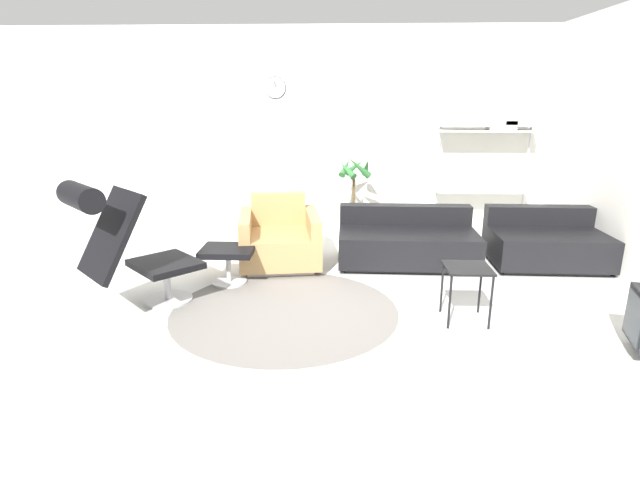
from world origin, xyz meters
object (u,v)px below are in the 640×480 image
object	(u,v)px
armchair_red	(280,241)
side_table	(467,274)
shelf_unit	(490,145)
ottoman	(228,256)
couch_second	(546,244)
lounge_chair	(122,236)
couch_low	(407,243)
potted_plant	(354,204)

from	to	relation	value
armchair_red	side_table	size ratio (longest dim) A/B	2.12
armchair_red	shelf_unit	distance (m)	3.38
ottoman	armchair_red	world-z (taller)	armchair_red
armchair_red	couch_second	distance (m)	3.02
armchair_red	shelf_unit	xyz separation A→B (m)	(2.76, 1.72, 0.92)
lounge_chair	couch_low	bearing A→B (deg)	73.72
lounge_chair	potted_plant	xyz separation A→B (m)	(2.06, 2.80, -0.30)
armchair_red	side_table	xyz separation A→B (m)	(1.76, -1.41, 0.14)
armchair_red	potted_plant	size ratio (longest dim) A/B	0.92
ottoman	armchair_red	bearing A→B (deg)	53.49
couch_second	shelf_unit	xyz separation A→B (m)	(-0.26, 1.59, 0.96)
armchair_red	couch_low	distance (m)	1.45
side_table	shelf_unit	distance (m)	3.38
armchair_red	ottoman	bearing A→B (deg)	44.95
lounge_chair	armchair_red	xyz separation A→B (m)	(1.19, 1.36, -0.42)
ottoman	shelf_unit	xyz separation A→B (m)	(3.21, 2.33, 0.91)
couch_second	side_table	xyz separation A→B (m)	(-1.26, -1.54, 0.18)
lounge_chair	potted_plant	size ratio (longest dim) A/B	1.06
lounge_chair	couch_low	distance (m)	3.06
armchair_red	couch_low	xyz separation A→B (m)	(1.45, 0.12, -0.04)
couch_second	couch_low	bearing A→B (deg)	1.30
lounge_chair	side_table	xyz separation A→B (m)	(2.94, -0.05, -0.28)
ottoman	armchair_red	size ratio (longest dim) A/B	0.51
ottoman	armchair_red	xyz separation A→B (m)	(0.45, 0.61, -0.01)
ottoman	lounge_chair	bearing A→B (deg)	-134.43
armchair_red	couch_second	world-z (taller)	armchair_red
ottoman	shelf_unit	distance (m)	4.07
couch_low	couch_second	bearing A→B (deg)	-178.70
side_table	shelf_unit	world-z (taller)	shelf_unit
potted_plant	couch_low	bearing A→B (deg)	-66.34
potted_plant	side_table	bearing A→B (deg)	-72.68
couch_second	potted_plant	world-z (taller)	potted_plant
couch_low	side_table	world-z (taller)	couch_low
potted_plant	shelf_unit	bearing A→B (deg)	8.36
lounge_chair	couch_second	world-z (taller)	lounge_chair
potted_plant	shelf_unit	xyz separation A→B (m)	(1.89, 0.28, 0.80)
potted_plant	shelf_unit	distance (m)	2.07
ottoman	potted_plant	distance (m)	2.44
lounge_chair	shelf_unit	distance (m)	5.03
side_table	armchair_red	bearing A→B (deg)	141.19
ottoman	couch_second	distance (m)	3.55
side_table	lounge_chair	bearing A→B (deg)	179.01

